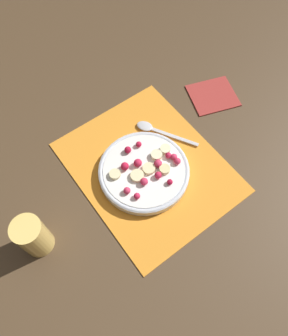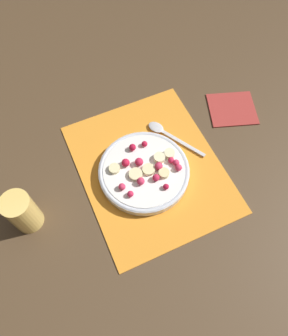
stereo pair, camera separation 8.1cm
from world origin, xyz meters
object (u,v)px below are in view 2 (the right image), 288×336
(fruit_bowl, at_px, (144,171))
(napkin, at_px, (232,109))
(spoon, at_px, (164,132))
(drinking_glass, at_px, (23,212))

(fruit_bowl, relative_size, napkin, 1.41)
(fruit_bowl, xyz_separation_m, spoon, (0.09, -0.10, -0.01))
(fruit_bowl, distance_m, napkin, 0.33)
(spoon, distance_m, drinking_glass, 0.42)
(drinking_glass, relative_size, napkin, 0.70)
(fruit_bowl, height_order, napkin, fruit_bowl)
(fruit_bowl, relative_size, drinking_glass, 2.00)
(fruit_bowl, bearing_deg, napkin, -74.58)
(spoon, relative_size, napkin, 1.01)
(napkin, bearing_deg, spoon, 88.64)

